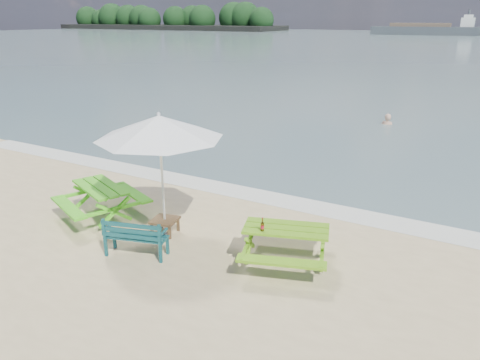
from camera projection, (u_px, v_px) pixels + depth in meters
The scene contains 9 objects.
foam_strip at pixel (250, 194), 12.67m from camera, with size 22.00×0.90×0.01m, color silver.
island_headland at pixel (167, 20), 174.15m from camera, with size 90.00×22.00×7.60m.
picnic_table_left at pixel (102, 202), 11.09m from camera, with size 2.26×2.36×0.80m.
picnic_table_right at pixel (286, 246), 9.01m from camera, with size 2.09×2.20×0.77m.
park_bench at pixel (137, 244), 9.38m from camera, with size 1.32×0.76×0.78m.
side_table at pixel (165, 226), 10.33m from camera, with size 0.63×0.63×0.35m.
patio_umbrella at pixel (159, 127), 9.60m from camera, with size 3.17×3.17×2.65m.
beer_bottle at pixel (262, 226), 8.72m from camera, with size 0.07×0.07×0.26m.
swimmer at pixel (386, 132), 21.03m from camera, with size 0.63×0.42×1.70m.
Camera 1 is at (5.67, -5.79, 4.56)m, focal length 35.00 mm.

